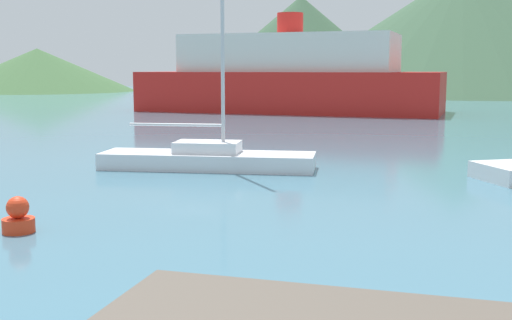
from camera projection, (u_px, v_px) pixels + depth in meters
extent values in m
cube|color=silver|center=(208.00, 161.00, 20.90)|extent=(7.05, 2.20, 0.53)
cube|color=silver|center=(208.00, 147.00, 20.84)|extent=(2.16, 1.37, 0.37)
cylinder|color=#BCBCC1|center=(176.00, 125.00, 20.89)|extent=(3.13, 0.28, 0.10)
cube|color=red|center=(290.00, 92.00, 48.79)|extent=(23.76, 13.22, 3.00)
cube|color=silver|center=(290.00, 53.00, 48.38)|extent=(16.93, 10.39, 2.78)
cylinder|color=red|center=(290.00, 24.00, 48.07)|extent=(1.96, 1.96, 1.60)
cylinder|color=red|center=(19.00, 225.00, 12.79)|extent=(0.64, 0.64, 0.29)
sphere|color=red|center=(18.00, 207.00, 12.73)|extent=(0.45, 0.45, 0.45)
cone|color=#3D6038|center=(38.00, 70.00, 93.20)|extent=(27.97, 27.97, 6.17)
cone|color=#38563D|center=(301.00, 43.00, 98.08)|extent=(34.19, 34.19, 14.19)
cone|color=#38563D|center=(461.00, 31.00, 89.04)|extent=(52.41, 52.41, 16.78)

